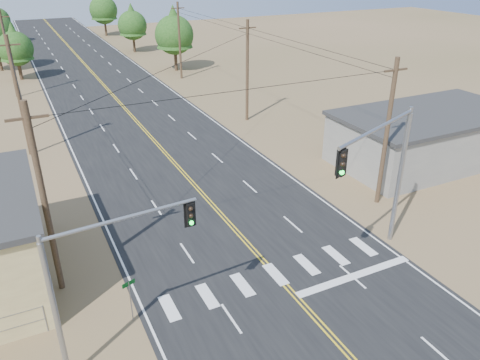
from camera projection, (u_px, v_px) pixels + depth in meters
road at (155, 142)px, 43.01m from camera, size 15.00×200.00×0.02m
building_right at (427, 138)px, 38.41m from camera, size 15.00×8.00×4.00m
utility_pole_left_near at (44, 201)px, 22.08m from camera, size 1.80×0.30×10.00m
utility_pole_left_mid at (19, 96)px, 38.21m from camera, size 1.80×0.30×10.00m
utility_pole_left_far at (8, 54)px, 54.34m from camera, size 1.80×0.30×10.00m
utility_pole_right_near at (387, 133)px, 30.43m from camera, size 1.80×0.30×10.00m
utility_pole_right_mid at (247, 71)px, 46.57m from camera, size 1.80×0.30×10.00m
utility_pole_right_far at (180, 40)px, 62.70m from camera, size 1.80×0.30×10.00m
signal_mast_left at (98, 272)px, 17.91m from camera, size 6.11×0.68×6.85m
signal_mast_right at (386, 165)px, 24.53m from camera, size 6.90×2.99×8.31m
street_sign at (130, 295)px, 21.51m from camera, size 0.64×0.24×2.24m
tree_left_near at (15, 45)px, 62.22m from camera, size 4.54×4.54×7.57m
tree_right_near at (174, 31)px, 66.79m from camera, size 5.54×5.54×9.24m
tree_right_mid at (132, 22)px, 80.00m from camera, size 4.90×4.90×8.17m
tree_right_far at (103, 7)px, 95.86m from camera, size 5.59×5.59×9.32m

